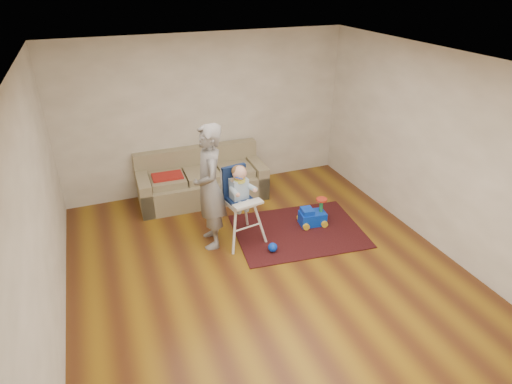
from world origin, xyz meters
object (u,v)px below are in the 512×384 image
object	(u,v)px
ride_on_toy	(313,212)
adult	(210,187)
toy_ball	(273,247)
sofa	(202,177)
high_chair	(240,205)
side_table	(160,189)

from	to	relation	value
ride_on_toy	adult	xyz separation A→B (m)	(-1.59, 0.10, 0.67)
toy_ball	adult	xyz separation A→B (m)	(-0.72, 0.55, 0.83)
toy_ball	adult	world-z (taller)	adult
sofa	toy_ball	bearing A→B (deg)	-73.72
sofa	high_chair	size ratio (longest dim) A/B	1.82
toy_ball	high_chair	world-z (taller)	high_chair
side_table	high_chair	bearing A→B (deg)	-61.17
adult	ride_on_toy	bearing A→B (deg)	93.44
side_table	sofa	bearing A→B (deg)	-14.27
sofa	side_table	size ratio (longest dim) A/B	4.67
side_table	high_chair	size ratio (longest dim) A/B	0.39
sofa	side_table	world-z (taller)	sofa
sofa	toy_ball	distance (m)	2.02
high_chair	ride_on_toy	bearing A→B (deg)	-11.11
high_chair	adult	xyz separation A→B (m)	(-0.41, 0.07, 0.33)
sofa	toy_ball	world-z (taller)	sofa
side_table	toy_ball	size ratio (longest dim) A/B	3.47
adult	toy_ball	bearing A→B (deg)	59.74
sofa	side_table	distance (m)	0.75
side_table	ride_on_toy	xyz separation A→B (m)	(2.08, -1.66, -0.00)
toy_ball	adult	size ratio (longest dim) A/B	0.07
sofa	side_table	bearing A→B (deg)	167.49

